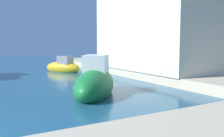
{
  "coord_description": "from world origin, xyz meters",
  "views": [
    {
      "loc": [
        1.34,
        -6.55,
        2.18
      ],
      "look_at": [
        9.23,
        7.37,
        0.58
      ],
      "focal_mm": 38.94,
      "sensor_mm": 36.0,
      "label": 1
    }
  ],
  "objects_px": {
    "moored_boat_4": "(63,67)",
    "waterfront_building_main": "(165,18)",
    "moored_boat_2": "(95,83)",
    "quayside_tree": "(167,27)"
  },
  "relations": [
    {
      "from": "moored_boat_4",
      "to": "quayside_tree",
      "type": "bearing_deg",
      "value": 174.09
    },
    {
      "from": "moored_boat_2",
      "to": "moored_boat_4",
      "type": "height_order",
      "value": "moored_boat_2"
    },
    {
      "from": "quayside_tree",
      "to": "waterfront_building_main",
      "type": "bearing_deg",
      "value": 51.11
    },
    {
      "from": "moored_boat_2",
      "to": "quayside_tree",
      "type": "bearing_deg",
      "value": 140.66
    },
    {
      "from": "moored_boat_4",
      "to": "waterfront_building_main",
      "type": "xyz_separation_m",
      "value": [
        5.53,
        -5.7,
        3.64
      ]
    },
    {
      "from": "waterfront_building_main",
      "to": "quayside_tree",
      "type": "xyz_separation_m",
      "value": [
        -1.7,
        -2.1,
        -0.81
      ]
    },
    {
      "from": "moored_boat_2",
      "to": "moored_boat_4",
      "type": "xyz_separation_m",
      "value": [
        1.59,
        9.22,
        -0.11
      ]
    },
    {
      "from": "moored_boat_2",
      "to": "waterfront_building_main",
      "type": "relative_size",
      "value": 0.45
    },
    {
      "from": "moored_boat_2",
      "to": "waterfront_building_main",
      "type": "xyz_separation_m",
      "value": [
        7.12,
        3.53,
        3.52
      ]
    },
    {
      "from": "waterfront_building_main",
      "to": "quayside_tree",
      "type": "distance_m",
      "value": 2.82
    }
  ]
}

